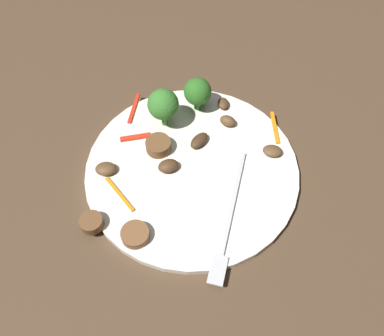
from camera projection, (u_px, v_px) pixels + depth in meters
The scene contains 18 objects.
ground_plane at pixel (192, 172), 0.54m from camera, with size 1.40×1.40×0.00m, color #4C3826.
plate at pixel (192, 170), 0.54m from camera, with size 0.28×0.28×0.01m, color white.
fork at pixel (228, 223), 0.49m from camera, with size 0.18×0.02×0.00m.
broccoli_floret_0 at pixel (163, 105), 0.54m from camera, with size 0.04×0.04×0.06m.
broccoli_floret_1 at pixel (198, 92), 0.56m from camera, with size 0.04×0.04×0.05m.
sausage_slice_0 at pixel (158, 146), 0.54m from camera, with size 0.03×0.03×0.02m, color brown.
sausage_slice_1 at pixel (92, 222), 0.48m from camera, with size 0.03×0.03×0.01m, color brown.
sausage_slice_2 at pixel (135, 235), 0.48m from camera, with size 0.03×0.03×0.01m, color brown.
mushroom_0 at pixel (106, 169), 0.52m from camera, with size 0.03×0.02×0.01m, color brown.
mushroom_1 at pixel (168, 166), 0.53m from camera, with size 0.03×0.02×0.01m, color #4C331E.
mushroom_2 at pixel (228, 121), 0.57m from camera, with size 0.02×0.02×0.01m, color brown.
mushroom_3 at pixel (273, 151), 0.54m from camera, with size 0.03×0.02×0.01m, color brown.
mushroom_4 at pixel (199, 140), 0.55m from camera, with size 0.03×0.02×0.01m, color #422B19.
mushroom_5 at pixel (223, 104), 0.59m from camera, with size 0.02×0.02×0.01m, color #4C331E.
pepper_strip_0 at pixel (120, 194), 0.51m from camera, with size 0.06×0.00×0.00m, color orange.
pepper_strip_1 at pixel (275, 127), 0.57m from camera, with size 0.05×0.01×0.00m, color orange.
pepper_strip_2 at pixel (136, 137), 0.56m from camera, with size 0.04×0.01×0.00m, color red.
pepper_strip_3 at pixel (134, 108), 0.59m from camera, with size 0.05×0.00×0.00m, color red.
Camera 1 is at (0.28, 0.07, 0.46)m, focal length 38.56 mm.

